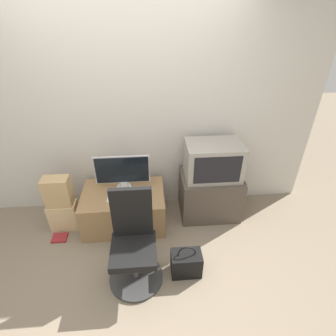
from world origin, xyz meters
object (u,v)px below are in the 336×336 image
Objects in this scene: keyboard at (122,199)px; mouse at (144,198)px; handbag at (186,263)px; book at (60,238)px; office_chair at (134,246)px; main_monitor at (122,172)px; crt_tv at (213,160)px; cardboard_box_lower at (64,215)px.

mouse is at bearing -6.57° from keyboard.
book is (-1.38, 0.55, -0.12)m from handbag.
office_chair reaches higher than handbag.
mouse reaches higher than book.
office_chair is (0.14, -0.64, -0.06)m from keyboard.
handbag is 1.49m from book.
keyboard is at bearing 173.43° from mouse.
keyboard is 5.57× the size of mouse.
main_monitor is 0.30m from keyboard.
keyboard is 2.03× the size of book.
handbag is (0.49, -0.03, -0.25)m from office_chair.
office_chair reaches higher than keyboard.
main_monitor is at bearing 134.26° from mouse.
office_chair is at bearing -80.94° from main_monitor.
mouse is at bearing 122.18° from handbag.
crt_tv reaches higher than cardboard_box_lower.
main_monitor is 0.65× the size of office_chair.
book is at bearing -157.01° from main_monitor.
mouse reaches higher than keyboard.
handbag is at bearing -57.82° from mouse.
cardboard_box_lower is at bearing 139.63° from office_chair.
main_monitor is at bearing 9.37° from cardboard_box_lower.
office_chair is 1.14m from cardboard_box_lower.
office_chair is (-0.09, -0.61, -0.07)m from mouse.
keyboard is at bearing 8.47° from book.
book is at bearing -99.38° from cardboard_box_lower.
crt_tv is 0.66× the size of office_chair.
crt_tv reaches higher than office_chair.
cardboard_box_lower is at bearing -170.63° from main_monitor.
cardboard_box_lower is 2.11× the size of book.
main_monitor is 1.87× the size of keyboard.
office_chair is 2.78× the size of cardboard_box_lower.
mouse is 1.08m from book.
mouse is 0.09× the size of crt_tv.
office_chair is at bearing -98.83° from mouse.
mouse is (0.24, -0.03, 0.01)m from keyboard.
handbag reaches higher than book.
keyboard reaches higher than cardboard_box_lower.
cardboard_box_lower is 0.96× the size of handbag.
crt_tv is (1.04, 0.00, 0.10)m from main_monitor.
mouse is 0.17× the size of handbag.
crt_tv reaches higher than book.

